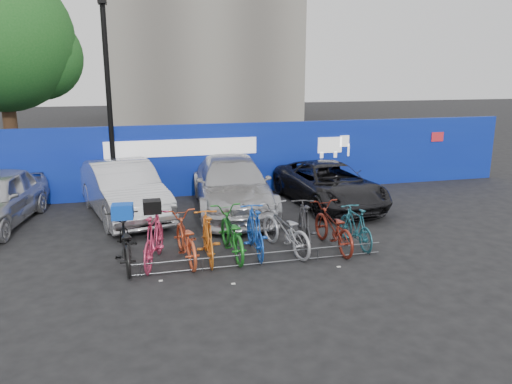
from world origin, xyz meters
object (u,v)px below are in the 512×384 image
object	(u,v)px
bike_rack	(262,258)
bike_9	(356,227)
bike_7	(304,226)
bike_2	(185,238)
bike_3	(208,237)
tree	(8,43)
bike_8	(333,227)
lamppost	(109,100)
bike_1	(154,239)
car_3	(329,184)
bike_4	(231,233)
bike_0	(125,242)
car_1	(123,190)
car_2	(232,185)
bike_6	(285,229)
bike_5	(255,231)

from	to	relation	value
bike_rack	bike_9	distance (m)	2.60
bike_rack	bike_7	distance (m)	1.47
bike_2	bike_3	size ratio (longest dim) A/B	1.08
tree	bike_8	xyz separation A→B (m)	(8.67, -10.06, -4.53)
lamppost	bike_1	size ratio (longest dim) A/B	3.13
bike_rack	car_3	xyz separation A→B (m)	(3.31, 4.31, 0.50)
bike_3	bike_4	bearing A→B (deg)	-162.10
bike_7	bike_8	size ratio (longest dim) A/B	0.96
bike_rack	bike_9	size ratio (longest dim) A/B	3.38
bike_0	bike_9	distance (m)	5.38
tree	bike_7	world-z (taller)	tree
car_3	bike_rack	bearing A→B (deg)	-132.09
car_1	bike_7	distance (m)	5.68
car_2	bike_6	bearing A→B (deg)	-78.03
bike_1	bike_5	distance (m)	2.28
bike_4	bike_6	world-z (taller)	bike_4
bike_6	bike_7	distance (m)	0.48
bike_4	bike_0	bearing A→B (deg)	-0.94
bike_9	car_1	bearing A→B (deg)	-38.55
bike_1	bike_7	xyz separation A→B (m)	(3.48, 0.05, 0.00)
bike_2	bike_5	world-z (taller)	bike_5
car_1	bike_7	xyz separation A→B (m)	(4.14, -3.88, -0.21)
bike_rack	bike_8	world-z (taller)	bike_8
bike_rack	bike_2	distance (m)	1.76
tree	car_3	size ratio (longest dim) A/B	1.64
car_2	bike_5	size ratio (longest dim) A/B	2.86
tree	bike_7	distance (m)	13.53
bike_1	bike_7	world-z (taller)	bike_7
bike_rack	bike_6	distance (m)	1.09
bike_5	bike_9	bearing A→B (deg)	-178.99
car_3	bike_9	bearing A→B (deg)	-106.93
car_3	tree	bearing A→B (deg)	143.22
bike_0	bike_7	distance (m)	4.10
tree	bike_0	world-z (taller)	tree
lamppost	bike_8	xyz separation A→B (m)	(5.09, -5.40, -2.74)
bike_rack	car_2	distance (m)	4.52
bike_rack	bike_1	bearing A→B (deg)	163.95
car_2	car_3	bearing A→B (deg)	1.50
bike_0	bike_7	bearing A→B (deg)	176.35
bike_rack	bike_1	size ratio (longest dim) A/B	2.87
bike_0	bike_1	distance (m)	0.62
car_1	car_3	xyz separation A→B (m)	(6.23, -0.28, -0.13)
tree	bike_rack	xyz separation A→B (m)	(6.77, -10.66, -4.91)
bike_5	bike_7	distance (m)	1.20
lamppost	bike_4	xyz separation A→B (m)	(2.67, -5.26, -2.73)
car_1	bike_1	distance (m)	3.99
bike_0	bike_8	world-z (taller)	bike_0
tree	bike_7	bearing A→B (deg)	-51.24
bike_6	bike_7	size ratio (longest dim) A/B	1.05
car_3	bike_4	size ratio (longest dim) A/B	2.31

